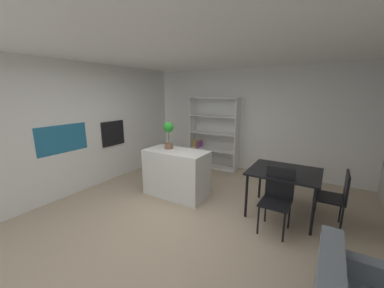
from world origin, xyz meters
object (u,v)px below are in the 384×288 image
at_px(kitchen_island, 176,173).
at_px(dining_chair_window_side, 337,194).
at_px(potted_plant_on_island, 169,132).
at_px(dining_chair_near, 277,194).
at_px(open_bookshelf, 211,137).
at_px(built_in_oven, 113,133).
at_px(dining_table, 284,175).

relative_size(kitchen_island, dining_chair_window_side, 1.39).
relative_size(potted_plant_on_island, dining_chair_near, 0.57).
bearing_deg(dining_chair_window_side, dining_chair_near, -57.49).
height_order(dining_chair_near, dining_chair_window_side, dining_chair_near).
distance_m(kitchen_island, open_bookshelf, 2.06).
relative_size(built_in_oven, potted_plant_on_island, 1.14).
bearing_deg(dining_chair_window_side, kitchen_island, -83.60).
height_order(open_bookshelf, dining_chair_near, open_bookshelf).
height_order(kitchen_island, potted_plant_on_island, potted_plant_on_island).
xyz_separation_m(open_bookshelf, dining_chair_window_side, (2.97, -1.68, -0.30)).
bearing_deg(potted_plant_on_island, dining_chair_near, -6.13).
xyz_separation_m(open_bookshelf, dining_table, (2.21, -1.69, -0.15)).
bearing_deg(open_bookshelf, dining_table, -37.38).
height_order(potted_plant_on_island, dining_chair_window_side, potted_plant_on_island).
bearing_deg(open_bookshelf, potted_plant_on_island, -89.28).
bearing_deg(dining_table, built_in_oven, -175.29).
xyz_separation_m(kitchen_island, dining_table, (1.96, 0.33, 0.24)).
bearing_deg(dining_chair_near, dining_chair_window_side, 34.24).
bearing_deg(dining_table, dining_chair_near, -89.73).
bearing_deg(potted_plant_on_island, kitchen_island, -16.78).
xyz_separation_m(built_in_oven, potted_plant_on_island, (1.59, 0.05, 0.15)).
bearing_deg(dining_chair_window_side, potted_plant_on_island, -85.40).
height_order(kitchen_island, dining_chair_near, dining_chair_near).
relative_size(open_bookshelf, dining_chair_window_side, 2.12).
height_order(kitchen_island, dining_table, kitchen_island).
height_order(built_in_oven, dining_table, built_in_oven).
bearing_deg(kitchen_island, dining_table, 9.47).
bearing_deg(built_in_oven, kitchen_island, -0.51).
distance_m(kitchen_island, dining_chair_window_side, 2.75).
xyz_separation_m(built_in_oven, dining_table, (3.77, 0.31, -0.40)).
relative_size(built_in_oven, open_bookshelf, 0.32).
height_order(kitchen_island, open_bookshelf, open_bookshelf).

